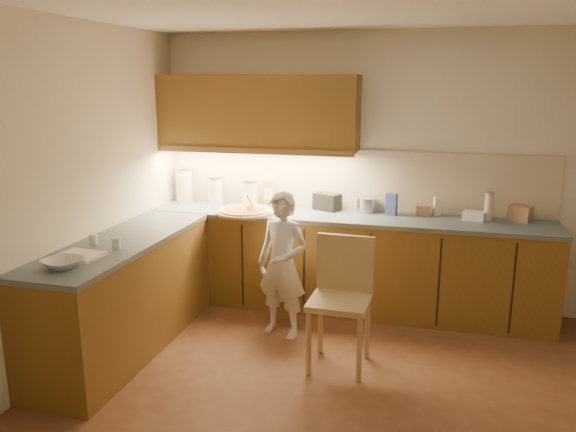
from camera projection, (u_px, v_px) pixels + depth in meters
The scene contains 24 objects.
room at pixel (364, 159), 3.38m from camera, with size 4.54×4.50×2.62m.
l_counter at pixel (276, 272), 5.06m from camera, with size 3.77×2.62×0.92m.
backsplash at pixel (351, 180), 5.44m from camera, with size 3.75×0.02×0.58m, color beige.
upper_cabinets at pixel (257, 113), 5.37m from camera, with size 1.95×0.36×0.73m.
pizza_on_board at pixel (245, 211), 5.31m from camera, with size 0.55×0.55×0.22m.
child at pixel (283, 265), 4.74m from camera, with size 0.46×0.30×1.25m, color white.
wooden_chair at pixel (342, 292), 4.27m from camera, with size 0.46×0.46×0.99m.
mixing_bowl at pixel (63, 263), 3.74m from camera, with size 0.26×0.26×0.06m, color silver.
canister_a at pixel (184, 184), 5.81m from camera, with size 0.18×0.18×0.36m.
canister_b at pixel (215, 190), 5.74m from camera, with size 0.16×0.16×0.28m.
canister_c at pixel (215, 190), 5.70m from camera, with size 0.15×0.15×0.28m.
canister_d at pixel (250, 193), 5.60m from camera, with size 0.17×0.17×0.27m.
oil_jug at pixel (270, 192), 5.57m from camera, with size 0.11×0.08×0.32m.
toaster at pixel (327, 202), 5.44m from camera, with size 0.29×0.24×0.17m.
steel_pot at pixel (366, 205), 5.35m from camera, with size 0.19×0.19×0.14m.
blue_box at pixel (391, 204), 5.23m from camera, with size 0.10×0.07×0.20m, color #354CA0.
card_box_a at pixel (424, 210), 5.23m from camera, with size 0.13×0.09×0.09m, color tan.
white_bottle at pixel (437, 206), 5.22m from camera, with size 0.06×0.06×0.17m, color white.
flat_pack at pixel (474, 216), 5.06m from camera, with size 0.19×0.13×0.08m, color white.
tall_jar at pixel (489, 206), 5.02m from camera, with size 0.08×0.08×0.26m.
card_box_b at pixel (520, 213), 5.00m from camera, with size 0.18×0.14×0.14m, color tan.
dough_cloth at pixel (80, 255), 3.98m from camera, with size 0.31×0.24×0.02m, color white.
spice_jar_a at pixel (93, 240), 4.27m from camera, with size 0.06×0.06×0.08m, color silver.
spice_jar_b at pixel (116, 243), 4.17m from camera, with size 0.06×0.06×0.08m, color white.
Camera 1 is at (0.43, -3.37, 2.12)m, focal length 35.00 mm.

